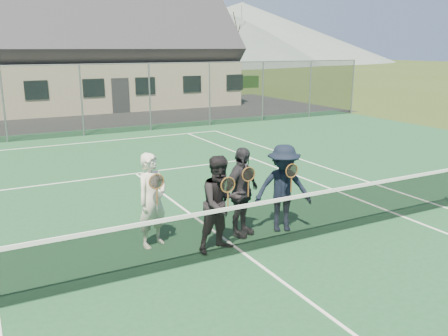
{
  "coord_description": "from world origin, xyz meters",
  "views": [
    {
      "loc": [
        -4.09,
        -6.93,
        3.69
      ],
      "look_at": [
        0.4,
        1.5,
        1.25
      ],
      "focal_mm": 38.0,
      "sensor_mm": 36.0,
      "label": 1
    }
  ],
  "objects_px": {
    "player_c": "(241,192)",
    "tennis_net": "(244,227)",
    "player_b": "(221,204)",
    "player_d": "(283,188)",
    "clubhouse": "(108,42)",
    "player_a": "(152,200)"
  },
  "relations": [
    {
      "from": "player_c",
      "to": "clubhouse",
      "type": "bearing_deg",
      "value": 81.17
    },
    {
      "from": "player_a",
      "to": "player_c",
      "type": "xyz_separation_m",
      "value": [
        1.72,
        -0.35,
        -0.0
      ]
    },
    {
      "from": "clubhouse",
      "to": "player_b",
      "type": "relative_size",
      "value": 8.67
    },
    {
      "from": "tennis_net",
      "to": "player_a",
      "type": "distance_m",
      "value": 1.78
    },
    {
      "from": "clubhouse",
      "to": "player_b",
      "type": "distance_m",
      "value": 24.24
    },
    {
      "from": "player_a",
      "to": "player_d",
      "type": "height_order",
      "value": "same"
    },
    {
      "from": "tennis_net",
      "to": "clubhouse",
      "type": "height_order",
      "value": "clubhouse"
    },
    {
      "from": "player_b",
      "to": "player_a",
      "type": "bearing_deg",
      "value": 142.76
    },
    {
      "from": "tennis_net",
      "to": "player_a",
      "type": "bearing_deg",
      "value": 139.71
    },
    {
      "from": "player_b",
      "to": "player_d",
      "type": "height_order",
      "value": "same"
    },
    {
      "from": "tennis_net",
      "to": "player_a",
      "type": "xyz_separation_m",
      "value": [
        -1.32,
        1.12,
        0.38
      ]
    },
    {
      "from": "tennis_net",
      "to": "player_b",
      "type": "distance_m",
      "value": 0.58
    },
    {
      "from": "player_c",
      "to": "tennis_net",
      "type": "bearing_deg",
      "value": -116.95
    },
    {
      "from": "clubhouse",
      "to": "player_d",
      "type": "distance_m",
      "value": 23.74
    },
    {
      "from": "player_a",
      "to": "player_d",
      "type": "distance_m",
      "value": 2.65
    },
    {
      "from": "clubhouse",
      "to": "player_a",
      "type": "xyz_separation_m",
      "value": [
        -5.32,
        -22.88,
        -3.07
      ]
    },
    {
      "from": "clubhouse",
      "to": "player_b",
      "type": "xyz_separation_m",
      "value": [
        -4.29,
        -23.66,
        -3.07
      ]
    },
    {
      "from": "clubhouse",
      "to": "player_c",
      "type": "xyz_separation_m",
      "value": [
        -3.61,
        -23.22,
        -3.07
      ]
    },
    {
      "from": "player_b",
      "to": "player_c",
      "type": "bearing_deg",
      "value": 32.82
    },
    {
      "from": "clubhouse",
      "to": "tennis_net",
      "type": "bearing_deg",
      "value": -99.46
    },
    {
      "from": "player_c",
      "to": "player_d",
      "type": "relative_size",
      "value": 1.0
    },
    {
      "from": "player_b",
      "to": "player_c",
      "type": "height_order",
      "value": "same"
    }
  ]
}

